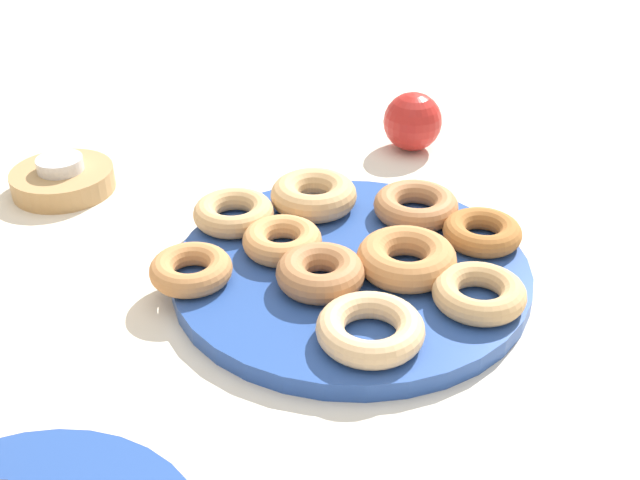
% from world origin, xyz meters
% --- Properties ---
extents(ground_plane, '(2.40, 2.40, 0.00)m').
position_xyz_m(ground_plane, '(0.00, 0.00, 0.00)').
color(ground_plane, beige).
extents(donut_plate, '(0.34, 0.34, 0.02)m').
position_xyz_m(donut_plate, '(0.00, 0.00, 0.01)').
color(donut_plate, '#284C9E').
rests_on(donut_plate, ground_plane).
extents(donut_0, '(0.09, 0.09, 0.02)m').
position_xyz_m(donut_0, '(0.04, 0.06, 0.03)').
color(donut_0, tan).
rests_on(donut_0, donut_plate).
extents(donut_1, '(0.11, 0.11, 0.03)m').
position_xyz_m(donut_1, '(-0.03, -0.05, 0.03)').
color(donut_1, '#C6844C').
rests_on(donut_1, donut_plate).
extents(donut_2, '(0.12, 0.12, 0.02)m').
position_xyz_m(donut_2, '(0.10, 0.10, 0.03)').
color(donut_2, tan).
rests_on(donut_2, donut_plate).
extents(donut_3, '(0.09, 0.09, 0.02)m').
position_xyz_m(donut_3, '(-0.11, 0.02, 0.03)').
color(donut_3, '#EABC84').
rests_on(donut_3, donut_plate).
extents(donut_4, '(0.12, 0.12, 0.03)m').
position_xyz_m(donut_4, '(0.11, 0.01, 0.03)').
color(donut_4, tan).
rests_on(donut_4, donut_plate).
extents(donut_5, '(0.09, 0.09, 0.02)m').
position_xyz_m(donut_5, '(0.01, -0.13, 0.03)').
color(donut_5, '#AD6B33').
rests_on(donut_5, donut_plate).
extents(donut_6, '(0.11, 0.11, 0.03)m').
position_xyz_m(donut_6, '(0.07, -0.09, 0.03)').
color(donut_6, '#B27547').
rests_on(donut_6, donut_plate).
extents(donut_7, '(0.09, 0.09, 0.02)m').
position_xyz_m(donut_7, '(-0.09, -0.09, 0.03)').
color(donut_7, tan).
rests_on(donut_7, donut_plate).
extents(donut_8, '(0.11, 0.11, 0.02)m').
position_xyz_m(donut_8, '(0.01, 0.15, 0.03)').
color(donut_8, '#C6844C').
rests_on(donut_8, donut_plate).
extents(donut_9, '(0.11, 0.11, 0.03)m').
position_xyz_m(donut_9, '(-0.03, 0.04, 0.03)').
color(donut_9, '#B27547').
rests_on(donut_9, donut_plate).
extents(candle_holder, '(0.12, 0.12, 0.03)m').
position_xyz_m(candle_holder, '(0.25, 0.27, 0.01)').
color(candle_holder, tan).
rests_on(candle_holder, ground_plane).
extents(tealight, '(0.05, 0.05, 0.01)m').
position_xyz_m(tealight, '(0.25, 0.27, 0.03)').
color(tealight, silver).
rests_on(tealight, candle_holder).
extents(apple, '(0.07, 0.07, 0.07)m').
position_xyz_m(apple, '(0.26, -0.15, 0.04)').
color(apple, red).
rests_on(apple, ground_plane).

